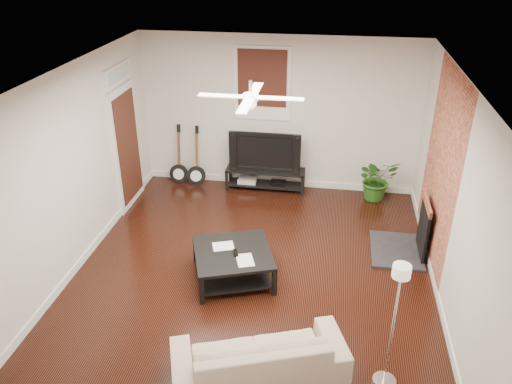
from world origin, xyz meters
TOP-DOWN VIEW (x-y plane):
  - room at (0.00, 0.00)m, footprint 5.01×6.01m
  - brick_accent at (2.49, 1.00)m, footprint 0.02×2.20m
  - fireplace at (2.20, 1.00)m, footprint 0.80×1.10m
  - window_back at (-0.30, 2.97)m, footprint 1.00×0.06m
  - door_left at (-2.46, 1.90)m, footprint 0.08×1.00m
  - tv_stand at (-0.20, 2.78)m, footprint 1.45×0.39m
  - tv at (-0.20, 2.80)m, footprint 1.30×0.17m
  - coffee_table at (-0.26, -0.02)m, footprint 1.31×1.31m
  - sofa at (0.37, -1.70)m, footprint 2.01×1.32m
  - floor_lamp at (1.72, -1.60)m, footprint 0.32×0.32m
  - potted_plant at (1.81, 2.71)m, footprint 0.89×0.84m
  - guitar_left at (-1.86, 2.75)m, footprint 0.36×0.26m
  - guitar_right at (-1.51, 2.72)m, footprint 0.39×0.30m
  - ceiling_fan at (0.00, 0.00)m, footprint 1.24×1.24m

SIDE VIEW (x-z plane):
  - tv_stand at x=-0.20m, z-range 0.00..0.41m
  - coffee_table at x=-0.26m, z-range 0.00..0.43m
  - sofa at x=0.37m, z-range 0.00..0.55m
  - potted_plant at x=1.81m, z-range 0.00..0.78m
  - fireplace at x=2.20m, z-range 0.00..0.92m
  - guitar_left at x=-1.86m, z-range 0.00..1.15m
  - guitar_right at x=-1.51m, z-range 0.00..1.15m
  - floor_lamp at x=1.72m, z-range 0.00..1.53m
  - tv at x=-0.20m, z-range 0.41..1.16m
  - door_left at x=-2.46m, z-range 0.00..2.50m
  - room at x=0.00m, z-range 0.00..2.80m
  - brick_accent at x=2.49m, z-range 0.00..2.80m
  - window_back at x=-0.30m, z-range 1.30..2.60m
  - ceiling_fan at x=0.00m, z-range 2.44..2.76m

